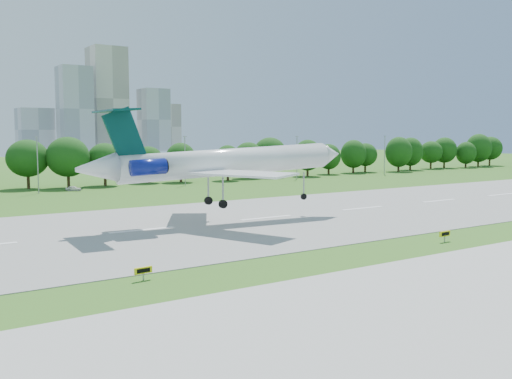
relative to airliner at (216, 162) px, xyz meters
name	(u,v)px	position (x,y,z in m)	size (l,w,h in m)	color
ground	(390,245)	(8.65, -25.14, -8.78)	(600.00, 600.00, 0.00)	#295917
runway	(267,218)	(8.65, -0.14, -8.74)	(400.00, 45.00, 0.08)	gray
tree_line	(112,161)	(8.65, 66.86, -2.59)	(288.40, 8.40, 10.40)	#382314
light_poles	(117,162)	(6.15, 56.86, -2.44)	(175.90, 0.25, 12.19)	gray
skyline	(104,111)	(108.81, 365.47, 21.69)	(127.00, 52.00, 80.00)	#B2B2B7
airliner	(216,162)	(0.00, 0.00, 0.00)	(41.64, 30.26, 13.87)	white
taxi_sign_left	(143,271)	(-21.28, -24.43, -7.91)	(1.67, 0.34, 1.17)	gray
taxi_sign_centre	(445,234)	(15.31, -27.43, -7.83)	(1.83, 0.30, 1.28)	gray
service_vehicle_b	(73,188)	(-3.59, 58.08, -8.20)	(1.37, 3.40, 1.16)	silver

